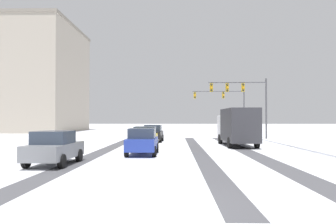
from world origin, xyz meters
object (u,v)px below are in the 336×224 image
at_px(traffic_signal_far_right, 226,101).
at_px(car_grey_fourth, 54,148).
at_px(traffic_signal_near_right, 243,95).
at_px(car_black_lead, 153,133).
at_px(car_yellow_cab_second, 145,137).
at_px(box_truck_delivery, 237,126).
at_px(car_blue_third, 142,141).

height_order(traffic_signal_far_right, car_grey_fourth, traffic_signal_far_right).
xyz_separation_m(traffic_signal_far_right, traffic_signal_near_right, (0.13, -11.97, 0.10)).
bearing_deg(car_black_lead, car_yellow_cab_second, -91.18).
xyz_separation_m(traffic_signal_near_right, box_truck_delivery, (-2.15, -8.64, -3.16)).
distance_m(traffic_signal_near_right, car_black_lead, 10.74).
bearing_deg(box_truck_delivery, car_yellow_cab_second, -164.59).
distance_m(traffic_signal_far_right, car_grey_fourth, 35.20).
bearing_deg(car_grey_fourth, car_black_lead, 77.99).
relative_size(traffic_signal_near_right, car_grey_fourth, 1.57).
bearing_deg(car_blue_third, car_black_lead, 90.66).
bearing_deg(traffic_signal_far_right, traffic_signal_near_right, -89.39).
xyz_separation_m(traffic_signal_far_right, car_yellow_cab_second, (-9.35, -22.62, -3.88)).
xyz_separation_m(car_black_lead, car_yellow_cab_second, (-0.15, -7.15, 0.00)).
relative_size(car_blue_third, car_grey_fourth, 0.99).
distance_m(traffic_signal_near_right, car_yellow_cab_second, 14.81).
height_order(traffic_signal_far_right, car_yellow_cab_second, traffic_signal_far_right).
height_order(traffic_signal_near_right, car_blue_third, traffic_signal_near_right).
distance_m(traffic_signal_far_right, traffic_signal_near_right, 11.97).
bearing_deg(car_blue_third, car_grey_fourth, -128.31).
bearing_deg(traffic_signal_near_right, traffic_signal_far_right, 90.61).
xyz_separation_m(car_yellow_cab_second, box_truck_delivery, (7.33, 2.02, 0.82)).
distance_m(traffic_signal_far_right, box_truck_delivery, 20.93).
bearing_deg(car_yellow_cab_second, traffic_signal_far_right, 67.54).
bearing_deg(car_blue_third, box_truck_delivery, 45.49).
bearing_deg(car_black_lead, car_grey_fourth, -102.01).
bearing_deg(car_yellow_cab_second, box_truck_delivery, 15.41).
height_order(car_blue_third, car_grey_fourth, same).
bearing_deg(car_yellow_cab_second, traffic_signal_near_right, 48.34).
xyz_separation_m(car_black_lead, car_grey_fourth, (-3.63, -17.07, 0.00)).
bearing_deg(traffic_signal_far_right, car_black_lead, -120.75).
distance_m(traffic_signal_near_right, car_grey_fourth, 24.64).
relative_size(car_yellow_cab_second, car_blue_third, 1.00).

